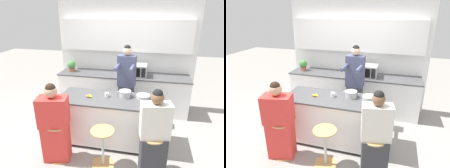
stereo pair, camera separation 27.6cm
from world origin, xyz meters
TOP-DOWN VIEW (x-y plane):
  - ground_plane at (0.00, 0.00)m, footprint 16.00×16.00m
  - wall_back at (0.00, 1.68)m, footprint 3.39×0.22m
  - back_counter at (0.00, 1.37)m, footprint 3.15×0.65m
  - kitchen_island at (0.00, 0.00)m, footprint 1.92×0.72m
  - bar_stool_leftmost at (-0.77, -0.63)m, footprint 0.38×0.38m
  - bar_stool_center at (0.00, -0.65)m, footprint 0.38×0.38m
  - bar_stool_rightmost at (0.77, -0.64)m, footprint 0.38×0.38m
  - person_cooking at (0.18, 0.69)m, footprint 0.39×0.59m
  - person_wrapped_blanket at (-0.80, -0.66)m, footprint 0.51×0.37m
  - person_seated_near at (0.78, -0.66)m, footprint 0.46×0.33m
  - cooking_pot at (0.23, 0.12)m, footprint 0.31×0.22m
  - fruit_bowl at (0.74, -0.20)m, footprint 0.21×0.21m
  - mixing_bowl_steel at (0.56, 0.12)m, footprint 0.24×0.24m
  - coffee_cup_near at (-0.09, 0.05)m, footprint 0.11×0.08m
  - banana_bunch at (-0.40, -0.03)m, footprint 0.15×0.11m
  - microwave at (0.31, 1.33)m, footprint 0.51×0.38m
  - potted_plant at (-1.32, 1.37)m, footprint 0.20×0.20m

SIDE VIEW (x-z plane):
  - ground_plane at x=0.00m, z-range 0.00..0.00m
  - bar_stool_leftmost at x=-0.77m, z-range 0.03..0.70m
  - bar_stool_center at x=0.00m, z-range 0.03..0.70m
  - bar_stool_rightmost at x=0.77m, z-range 0.03..0.70m
  - kitchen_island at x=0.00m, z-range 0.01..0.92m
  - back_counter at x=0.00m, z-range 0.00..0.93m
  - person_seated_near at x=0.78m, z-range -0.07..1.36m
  - person_wrapped_blanket at x=-0.80m, z-range -0.04..1.34m
  - person_cooking at x=0.18m, z-range 0.00..1.76m
  - banana_bunch at x=-0.40m, z-range 0.91..0.96m
  - fruit_bowl at x=0.74m, z-range 0.91..0.97m
  - mixing_bowl_steel at x=0.56m, z-range 0.91..0.98m
  - coffee_cup_near at x=-0.09m, z-range 0.91..0.99m
  - cooking_pot at x=0.23m, z-range 0.91..1.03m
  - microwave at x=0.31m, z-range 0.93..1.20m
  - potted_plant at x=-1.32m, z-range 0.94..1.21m
  - wall_back at x=0.00m, z-range 0.19..2.89m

